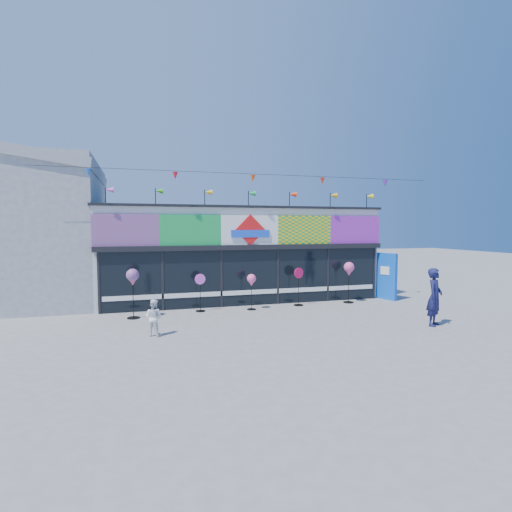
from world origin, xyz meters
name	(u,v)px	position (x,y,z in m)	size (l,w,h in m)	color
ground	(278,325)	(0.00, 0.00, 0.00)	(80.00, 80.00, 0.00)	slate
kite_shop	(236,252)	(0.00, 5.94, 2.05)	(16.00, 5.70, 5.31)	silver
blue_sign	(387,276)	(6.20, 3.04, 1.04)	(0.45, 1.04, 2.07)	blue
spinner_0	(133,279)	(-4.58, 2.31, 1.41)	(0.45, 0.45, 1.76)	black
spinner_1	(200,292)	(-2.14, 2.80, 0.76)	(0.41, 0.37, 1.44)	black
spinner_2	(251,281)	(-0.18, 2.57, 1.12)	(0.35, 0.35, 1.40)	black
spinner_3	(299,286)	(1.91, 2.84, 0.83)	(0.43, 0.40, 1.56)	black
spinner_4	(349,270)	(4.19, 2.80, 1.39)	(0.44, 0.44, 1.74)	black
adult_man	(435,297)	(4.86, -1.55, 0.94)	(0.69, 0.45, 1.88)	#151642
child	(154,317)	(-3.97, -0.22, 0.54)	(0.53, 0.31, 1.09)	white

